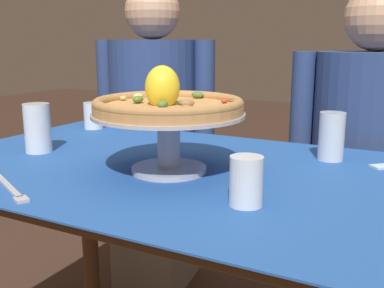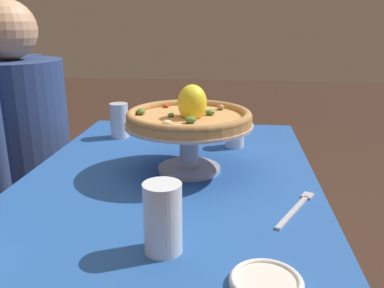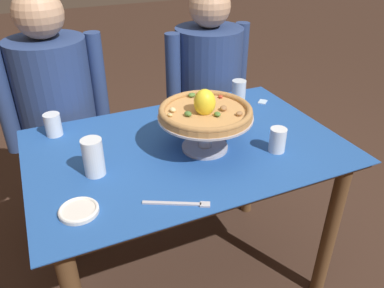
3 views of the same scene
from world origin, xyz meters
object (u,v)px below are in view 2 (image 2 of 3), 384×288
pizza (189,115)px  water_glass_front_right (235,135)px  diner_right (24,164)px  water_glass_side_left (163,221)px  water_glass_back_right (119,123)px  side_plate (266,282)px  pizza_stand (189,139)px  dinner_fork (297,207)px  sugar_packet (133,127)px

pizza → water_glass_front_right: pizza is taller
pizza → diner_right: 0.85m
water_glass_side_left → diner_right: bearing=42.0°
water_glass_side_left → diner_right: diner_right is taller
water_glass_side_left → water_glass_front_right: bearing=-10.9°
water_glass_back_right → side_plate: (-0.83, -0.48, -0.05)m
pizza_stand → dinner_fork: (-0.22, -0.27, -0.09)m
pizza_stand → water_glass_back_right: size_ratio=2.85×
diner_right → side_plate: bearing=-134.4°
pizza → dinner_fork: size_ratio=1.76×
water_glass_back_right → dinner_fork: size_ratio=0.63×
water_glass_back_right → dinner_fork: bearing=-133.3°
water_glass_front_right → dinner_fork: (-0.46, -0.15, -0.04)m
dinner_fork → diner_right: bearing=59.4°
pizza → diner_right: size_ratio=0.28×
water_glass_side_left → side_plate: size_ratio=1.12×
pizza → sugar_packet: pizza is taller
side_plate → sugar_packet: side_plate is taller
sugar_packet → water_glass_back_right: bearing=171.9°
water_glass_back_right → sugar_packet: (0.13, -0.02, -0.05)m
water_glass_front_right → diner_right: 0.86m
sugar_packet → diner_right: size_ratio=0.04×
water_glass_front_right → sugar_packet: size_ratio=1.89×
dinner_fork → sugar_packet: dinner_fork is taller
pizza → diner_right: bearing=62.8°
pizza_stand → water_glass_front_right: pizza_stand is taller
pizza_stand → pizza: bearing=-139.3°
pizza_stand → diner_right: size_ratio=0.29×
water_glass_side_left → pizza: bearing=-0.2°
water_glass_back_right → side_plate: size_ratio=1.03×
water_glass_front_right → pizza_stand: bearing=152.3°
dinner_fork → sugar_packet: (0.66, 0.55, -0.00)m
pizza_stand → water_glass_back_right: bearing=42.8°
pizza → water_glass_front_right: 0.30m
side_plate → sugar_packet: size_ratio=2.42×
water_glass_front_right → water_glass_back_right: 0.43m
sugar_packet → diner_right: diner_right is taller
dinner_fork → sugar_packet: 0.86m
dinner_fork → water_glass_side_left: bearing=126.8°
water_glass_front_right → sugar_packet: 0.45m
water_glass_back_right → water_glass_side_left: bearing=-158.5°
pizza → water_glass_side_left: (-0.42, 0.00, -0.10)m
water_glass_back_right → pizza_stand: bearing=-137.2°
pizza → sugar_packet: size_ratio=6.92×
pizza_stand → dinner_fork: size_ratio=1.80×
water_glass_side_left → sugar_packet: (0.86, 0.27, -0.06)m
pizza → sugar_packet: (0.44, 0.27, -0.16)m
pizza → water_glass_side_left: size_ratio=2.55×
pizza_stand → water_glass_front_right: (0.24, -0.13, -0.05)m
side_plate → water_glass_side_left: bearing=64.3°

